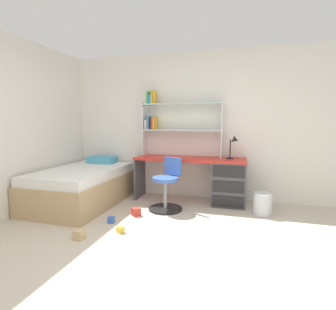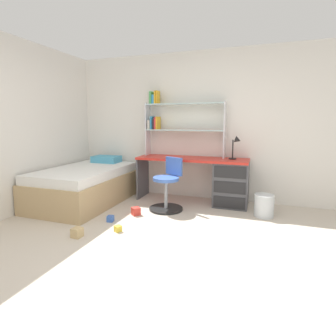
{
  "view_description": "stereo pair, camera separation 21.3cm",
  "coord_description": "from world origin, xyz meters",
  "px_view_note": "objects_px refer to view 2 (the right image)",
  "views": [
    {
      "loc": [
        0.79,
        -2.13,
        1.36
      ],
      "look_at": [
        -0.27,
        1.53,
        0.88
      ],
      "focal_mm": 28.4,
      "sensor_mm": 36.0,
      "label": 1
    },
    {
      "loc": [
        0.99,
        -2.07,
        1.36
      ],
      "look_at": [
        -0.27,
        1.53,
        0.88
      ],
      "focal_mm": 28.4,
      "sensor_mm": 36.0,
      "label": 2
    }
  ],
  "objects_px": {
    "swivel_chair": "(167,189)",
    "toy_block_yellow_2": "(118,229)",
    "desk_lamp": "(237,144)",
    "bookshelf_hutch": "(173,118)",
    "toy_block_natural_1": "(77,233)",
    "waste_bin": "(264,206)",
    "toy_block_red_3": "(136,211)",
    "desk": "(221,179)",
    "bed_platform": "(86,185)",
    "toy_block_blue_0": "(110,219)"
  },
  "relations": [
    {
      "from": "desk",
      "to": "waste_bin",
      "type": "xyz_separation_m",
      "value": [
        0.68,
        -0.37,
        -0.26
      ]
    },
    {
      "from": "swivel_chair",
      "to": "toy_block_natural_1",
      "type": "relative_size",
      "value": 7.25
    },
    {
      "from": "toy_block_blue_0",
      "to": "bed_platform",
      "type": "bearing_deg",
      "value": 142.97
    },
    {
      "from": "swivel_chair",
      "to": "waste_bin",
      "type": "bearing_deg",
      "value": 6.43
    },
    {
      "from": "desk",
      "to": "toy_block_natural_1",
      "type": "distance_m",
      "value": 2.34
    },
    {
      "from": "waste_bin",
      "to": "toy_block_red_3",
      "type": "bearing_deg",
      "value": -162.57
    },
    {
      "from": "bookshelf_hutch",
      "to": "swivel_chair",
      "type": "xyz_separation_m",
      "value": [
        0.13,
        -0.68,
        -1.1
      ]
    },
    {
      "from": "toy_block_natural_1",
      "to": "toy_block_yellow_2",
      "type": "relative_size",
      "value": 1.47
    },
    {
      "from": "desk_lamp",
      "to": "toy_block_yellow_2",
      "type": "xyz_separation_m",
      "value": [
        -1.27,
        -1.56,
        -0.97
      ]
    },
    {
      "from": "desk",
      "to": "toy_block_natural_1",
      "type": "bearing_deg",
      "value": -127.72
    },
    {
      "from": "toy_block_yellow_2",
      "to": "bed_platform",
      "type": "bearing_deg",
      "value": 141.1
    },
    {
      "from": "swivel_chair",
      "to": "toy_block_yellow_2",
      "type": "bearing_deg",
      "value": -106.51
    },
    {
      "from": "desk",
      "to": "toy_block_red_3",
      "type": "xyz_separation_m",
      "value": [
        -1.09,
        -0.92,
        -0.36
      ]
    },
    {
      "from": "toy_block_yellow_2",
      "to": "desk",
      "type": "bearing_deg",
      "value": 55.84
    },
    {
      "from": "bookshelf_hutch",
      "to": "swivel_chair",
      "type": "distance_m",
      "value": 1.3
    },
    {
      "from": "swivel_chair",
      "to": "waste_bin",
      "type": "distance_m",
      "value": 1.44
    },
    {
      "from": "waste_bin",
      "to": "bed_platform",
      "type": "bearing_deg",
      "value": -174.77
    },
    {
      "from": "toy_block_natural_1",
      "to": "toy_block_red_3",
      "type": "relative_size",
      "value": 1.0
    },
    {
      "from": "bookshelf_hutch",
      "to": "toy_block_blue_0",
      "type": "relative_size",
      "value": 17.25
    },
    {
      "from": "swivel_chair",
      "to": "toy_block_red_3",
      "type": "bearing_deg",
      "value": -131.55
    },
    {
      "from": "toy_block_blue_0",
      "to": "toy_block_yellow_2",
      "type": "height_order",
      "value": "toy_block_blue_0"
    },
    {
      "from": "toy_block_natural_1",
      "to": "toy_block_yellow_2",
      "type": "bearing_deg",
      "value": 38.46
    },
    {
      "from": "bookshelf_hutch",
      "to": "waste_bin",
      "type": "xyz_separation_m",
      "value": [
        1.55,
        -0.52,
        -1.26
      ]
    },
    {
      "from": "desk",
      "to": "toy_block_blue_0",
      "type": "xyz_separation_m",
      "value": [
        -1.31,
        -1.27,
        -0.38
      ]
    },
    {
      "from": "swivel_chair",
      "to": "toy_block_blue_0",
      "type": "xyz_separation_m",
      "value": [
        -0.56,
        -0.75,
        -0.28
      ]
    },
    {
      "from": "toy_block_red_3",
      "to": "waste_bin",
      "type": "bearing_deg",
      "value": 17.43
    },
    {
      "from": "bed_platform",
      "to": "desk",
      "type": "bearing_deg",
      "value": 16.11
    },
    {
      "from": "desk_lamp",
      "to": "toy_block_blue_0",
      "type": "height_order",
      "value": "desk_lamp"
    },
    {
      "from": "bookshelf_hutch",
      "to": "toy_block_natural_1",
      "type": "bearing_deg",
      "value": -105.44
    },
    {
      "from": "desk_lamp",
      "to": "swivel_chair",
      "type": "height_order",
      "value": "desk_lamp"
    },
    {
      "from": "desk_lamp",
      "to": "toy_block_red_3",
      "type": "relative_size",
      "value": 3.45
    },
    {
      "from": "desk",
      "to": "toy_block_red_3",
      "type": "relative_size",
      "value": 16.73
    },
    {
      "from": "desk_lamp",
      "to": "waste_bin",
      "type": "height_order",
      "value": "desk_lamp"
    },
    {
      "from": "toy_block_natural_1",
      "to": "toy_block_yellow_2",
      "type": "distance_m",
      "value": 0.48
    },
    {
      "from": "bookshelf_hutch",
      "to": "desk",
      "type": "bearing_deg",
      "value": -9.9
    },
    {
      "from": "desk",
      "to": "toy_block_natural_1",
      "type": "height_order",
      "value": "desk"
    },
    {
      "from": "desk",
      "to": "swivel_chair",
      "type": "relative_size",
      "value": 2.31
    },
    {
      "from": "bookshelf_hutch",
      "to": "desk_lamp",
      "type": "relative_size",
      "value": 3.66
    },
    {
      "from": "toy_block_yellow_2",
      "to": "desk_lamp",
      "type": "bearing_deg",
      "value": 50.75
    },
    {
      "from": "waste_bin",
      "to": "toy_block_red_3",
      "type": "distance_m",
      "value": 1.86
    },
    {
      "from": "bookshelf_hutch",
      "to": "desk_lamp",
      "type": "distance_m",
      "value": 1.18
    },
    {
      "from": "toy_block_blue_0",
      "to": "toy_block_natural_1",
      "type": "height_order",
      "value": "toy_block_natural_1"
    },
    {
      "from": "desk",
      "to": "toy_block_blue_0",
      "type": "bearing_deg",
      "value": -135.74
    },
    {
      "from": "toy_block_red_3",
      "to": "bed_platform",
      "type": "bearing_deg",
      "value": 164.58
    },
    {
      "from": "bed_platform",
      "to": "toy_block_blue_0",
      "type": "bearing_deg",
      "value": -37.03
    },
    {
      "from": "toy_block_natural_1",
      "to": "toy_block_red_3",
      "type": "bearing_deg",
      "value": 70.39
    },
    {
      "from": "toy_block_natural_1",
      "to": "waste_bin",
      "type": "bearing_deg",
      "value": 35.0
    },
    {
      "from": "desk",
      "to": "toy_block_yellow_2",
      "type": "relative_size",
      "value": 24.64
    },
    {
      "from": "toy_block_blue_0",
      "to": "toy_block_yellow_2",
      "type": "xyz_separation_m",
      "value": [
        0.27,
        -0.26,
        -0.0
      ]
    },
    {
      "from": "swivel_chair",
      "to": "toy_block_natural_1",
      "type": "height_order",
      "value": "swivel_chair"
    }
  ]
}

